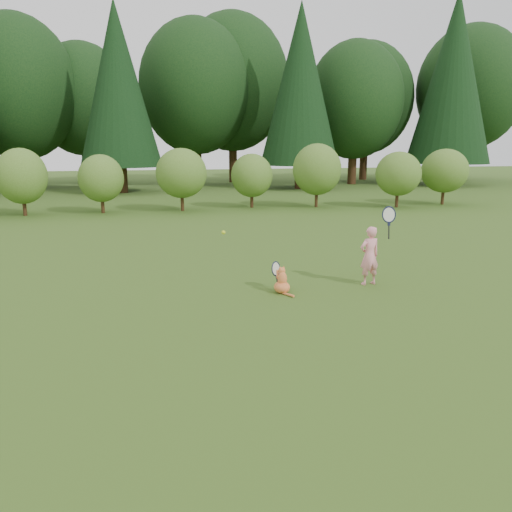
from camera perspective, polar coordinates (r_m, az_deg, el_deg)
name	(u,v)px	position (r m, az deg, el deg)	size (l,w,h in m)	color
ground	(255,306)	(8.62, -0.06, -5.74)	(100.00, 100.00, 0.00)	#325518
shrub_row	(183,178)	(21.09, -8.36, 8.86)	(28.00, 3.00, 2.80)	#486720
woodland_backdrop	(163,60)	(31.39, -10.53, 21.12)	(48.00, 10.00, 15.00)	black
child	(370,254)	(10.04, 12.91, 0.19)	(0.67, 0.40, 1.74)	pink
cat	(282,279)	(9.35, 2.96, -2.63)	(0.34, 0.68, 0.69)	#D24D28
tennis_ball	(223,232)	(9.42, -3.74, 2.71)	(0.08, 0.08, 0.08)	#CCCD18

